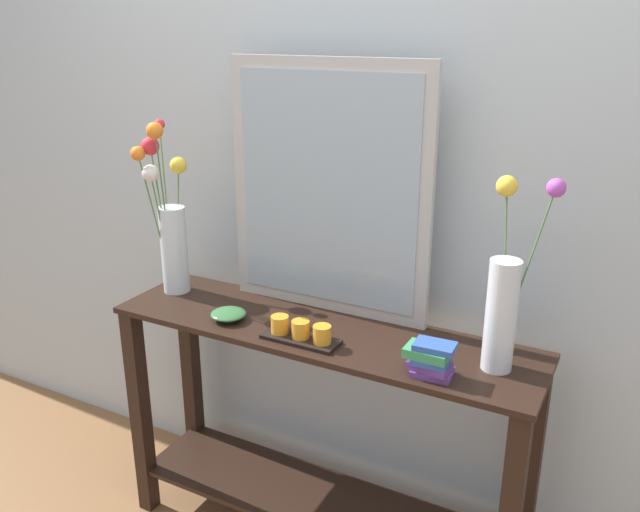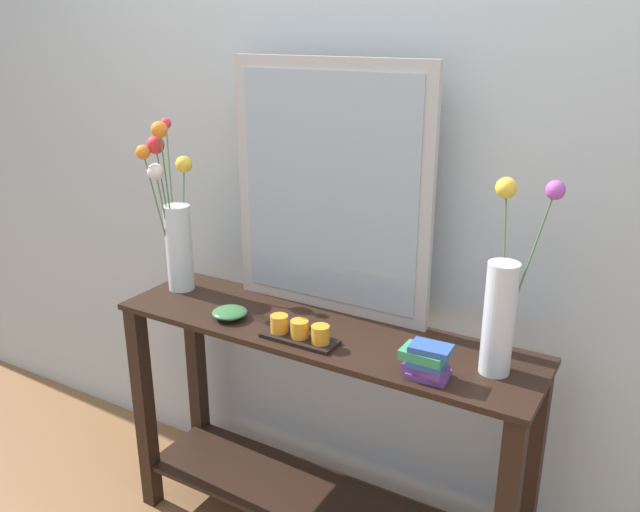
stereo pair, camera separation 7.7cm
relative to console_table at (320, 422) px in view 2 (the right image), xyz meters
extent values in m
cube|color=#B2BCC1|center=(0.00, 0.31, 0.85)|extent=(6.40, 0.08, 2.70)
cube|color=black|center=(0.00, 0.00, 0.34)|extent=(1.41, 0.37, 0.02)
cube|color=black|center=(0.00, 0.00, -0.33)|extent=(1.35, 0.33, 0.02)
cube|color=black|center=(-0.67, -0.15, -0.09)|extent=(0.06, 0.06, 0.83)
cube|color=black|center=(-0.67, 0.15, -0.09)|extent=(0.06, 0.06, 0.83)
cube|color=black|center=(0.67, 0.15, -0.09)|extent=(0.06, 0.06, 0.83)
cube|color=#B7B2AD|center=(-0.05, 0.16, 0.76)|extent=(0.71, 0.03, 0.83)
cube|color=#9EADB7|center=(-0.05, 0.14, 0.76)|extent=(0.63, 0.00, 0.75)
cylinder|color=silver|center=(-0.61, 0.04, 0.50)|extent=(0.10, 0.10, 0.31)
cylinder|color=#4C753D|center=(-0.64, -0.01, 0.61)|extent=(0.04, 0.09, 0.50)
sphere|color=orange|center=(-0.66, -0.05, 0.86)|extent=(0.05, 0.05, 0.05)
cylinder|color=#4C753D|center=(-0.60, 0.00, 0.65)|extent=(0.04, 0.08, 0.57)
sphere|color=orange|center=(-0.59, -0.04, 0.94)|extent=(0.06, 0.06, 0.06)
cylinder|color=#4C753D|center=(-0.66, 0.07, 0.65)|extent=(0.07, 0.08, 0.57)
sphere|color=red|center=(-0.70, 0.11, 0.93)|extent=(0.04, 0.04, 0.04)
cylinder|color=#4C753D|center=(-0.62, 0.00, 0.58)|extent=(0.03, 0.05, 0.43)
sphere|color=silver|center=(-0.63, -0.02, 0.79)|extent=(0.06, 0.06, 0.06)
cylinder|color=#4C753D|center=(-0.63, 0.02, 0.62)|extent=(0.01, 0.06, 0.51)
sphere|color=red|center=(-0.64, -0.01, 0.88)|extent=(0.06, 0.06, 0.06)
cylinder|color=#4C753D|center=(-0.62, 0.08, 0.58)|extent=(0.01, 0.06, 0.43)
sphere|color=yellow|center=(-0.62, 0.11, 0.80)|extent=(0.06, 0.06, 0.06)
cylinder|color=silver|center=(0.56, 0.01, 0.51)|extent=(0.09, 0.09, 0.32)
cylinder|color=#4C753D|center=(0.60, 0.03, 0.62)|extent=(0.11, 0.08, 0.50)
sphere|color=#B24CB7|center=(0.65, 0.07, 0.87)|extent=(0.05, 0.05, 0.05)
cylinder|color=#4C753D|center=(0.55, 0.06, 0.61)|extent=(0.06, 0.08, 0.49)
sphere|color=yellow|center=(0.52, 0.09, 0.85)|extent=(0.06, 0.06, 0.06)
cube|color=black|center=(-0.01, -0.10, 0.35)|extent=(0.24, 0.09, 0.01)
cylinder|color=orange|center=(-0.09, -0.10, 0.39)|extent=(0.06, 0.06, 0.05)
cylinder|color=orange|center=(-0.01, -0.10, 0.39)|extent=(0.06, 0.06, 0.05)
cylinder|color=orange|center=(0.06, -0.10, 0.39)|extent=(0.06, 0.06, 0.05)
cylinder|color=#38703D|center=(-0.30, -0.08, 0.35)|extent=(0.05, 0.05, 0.01)
ellipsoid|color=#38703D|center=(-0.30, -0.08, 0.37)|extent=(0.12, 0.12, 0.03)
cube|color=#663884|center=(0.41, -0.11, 0.36)|extent=(0.12, 0.09, 0.02)
cube|color=#663884|center=(0.40, -0.12, 0.38)|extent=(0.12, 0.08, 0.02)
cube|color=#2D519E|center=(0.41, -0.12, 0.40)|extent=(0.10, 0.08, 0.02)
cube|color=#388E56|center=(0.40, -0.12, 0.42)|extent=(0.12, 0.08, 0.03)
cube|color=#2D519E|center=(0.42, -0.12, 0.44)|extent=(0.11, 0.08, 0.02)
camera|label=1|loc=(0.89, -1.68, 1.27)|focal=36.89mm
camera|label=2|loc=(0.96, -1.64, 1.27)|focal=36.89mm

